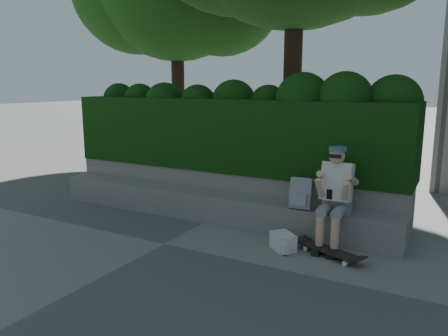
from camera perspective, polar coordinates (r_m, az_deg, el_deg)
The scene contains 8 objects.
ground at distance 6.24m, azimuth -7.80°, elevation -9.80°, with size 80.00×80.00×0.00m, color slate.
bench_ledge at distance 7.16m, azimuth -1.84°, elevation -5.07°, with size 6.00×0.45×0.45m, color gray.
planter_wall at distance 7.51m, azimuth 0.02°, elevation -3.09°, with size 6.00×0.50×0.75m, color gray.
hedge at distance 7.53m, azimuth 0.85°, elevation 4.49°, with size 6.00×1.00×1.20m, color black.
person at distance 6.08m, azimuth 14.33°, elevation -3.20°, with size 0.40×0.76×1.38m.
skateboard at distance 5.90m, azimuth 13.56°, elevation -10.46°, with size 0.91×0.53×0.09m.
backpack_plaid at distance 6.31m, azimuth 10.06°, elevation -3.25°, with size 0.30×0.16×0.44m, color #B3B2B7.
backpack_ground at distance 6.01m, azimuth 7.72°, elevation -9.50°, with size 0.35×0.24×0.22m, color beige.
Camera 1 is at (3.53, -4.65, 2.21)m, focal length 35.00 mm.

